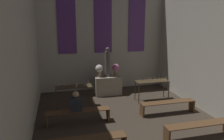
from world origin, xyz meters
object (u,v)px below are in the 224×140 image
object	(u,v)px
flower_vase_right	(116,69)
pew_back_right	(168,105)
altar	(108,85)
pew_third_right	(199,127)
person_seated	(76,102)
flower_vase_left	(99,69)
candle_rack_right	(152,83)
pew_back_left	(78,114)
statue	(108,63)
candle_rack_left	(74,89)

from	to	relation	value
flower_vase_right	pew_back_right	size ratio (longest dim) A/B	0.27
altar	pew_back_right	size ratio (longest dim) A/B	0.58
pew_third_right	person_seated	distance (m)	3.79
flower_vase_left	pew_third_right	bearing A→B (deg)	-65.76
candle_rack_right	pew_back_left	xyz separation A→B (m)	(-3.26, -1.42, -0.42)
altar	flower_vase_left	world-z (taller)	flower_vase_left
flower_vase_left	person_seated	size ratio (longest dim) A/B	0.83
person_seated	flower_vase_left	bearing A→B (deg)	64.07
pew_back_right	statue	bearing A→B (deg)	121.33
pew_back_right	person_seated	world-z (taller)	person_seated
statue	candle_rack_left	world-z (taller)	statue
flower_vase_left	candle_rack_left	world-z (taller)	flower_vase_left
statue	candle_rack_left	distance (m)	2.18
flower_vase_left	pew_third_right	size ratio (longest dim) A/B	0.27
altar	pew_back_right	distance (m)	3.12
candle_rack_left	pew_back_right	size ratio (longest dim) A/B	0.68
altar	person_seated	bearing A→B (deg)	-122.30
person_seated	statue	bearing A→B (deg)	57.70
candle_rack_left	candle_rack_right	bearing A→B (deg)	-0.02
altar	statue	size ratio (longest dim) A/B	0.90
altar	candle_rack_left	bearing A→B (deg)	-142.64
statue	candle_rack_right	bearing A→B (deg)	-37.29
pew_back_left	pew_back_right	xyz separation A→B (m)	(3.25, 0.00, 0.00)
pew_third_right	person_seated	size ratio (longest dim) A/B	3.09
flower_vase_left	flower_vase_right	world-z (taller)	same
altar	candle_rack_left	size ratio (longest dim) A/B	0.85
flower_vase_right	candle_rack_right	xyz separation A→B (m)	(1.25, -1.25, -0.44)
candle_rack_left	person_seated	bearing A→B (deg)	-92.08
statue	pew_back_left	size ratio (longest dim) A/B	0.64
flower_vase_right	candle_rack_left	distance (m)	2.42
flower_vase_right	candle_rack_right	bearing A→B (deg)	-44.96
statue	pew_back_left	distance (m)	3.32
pew_back_left	person_seated	world-z (taller)	person_seated
flower_vase_right	pew_back_left	distance (m)	3.45
candle_rack_right	pew_back_right	xyz separation A→B (m)	(-0.02, -1.42, -0.42)
flower_vase_left	person_seated	world-z (taller)	flower_vase_left
altar	candle_rack_right	distance (m)	2.09
flower_vase_left	flower_vase_right	distance (m)	0.78
candle_rack_right	person_seated	distance (m)	3.62
statue	pew_back_left	xyz separation A→B (m)	(-1.62, -2.67, -1.14)
altar	person_seated	world-z (taller)	person_seated
flower_vase_left	pew_back_right	distance (m)	3.45
flower_vase_left	candle_rack_left	size ratio (longest dim) A/B	0.40
pew_back_left	pew_back_right	bearing A→B (deg)	0.00
flower_vase_right	person_seated	distance (m)	3.41
pew_third_right	pew_back_right	world-z (taller)	same
pew_back_right	person_seated	bearing A→B (deg)	180.00
pew_back_left	candle_rack_left	bearing A→B (deg)	90.45
flower_vase_right	candle_rack_left	world-z (taller)	flower_vase_right
altar	flower_vase_right	size ratio (longest dim) A/B	2.15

